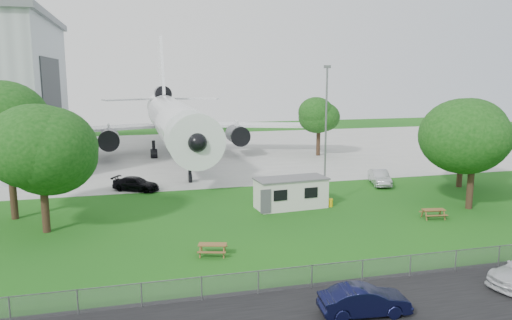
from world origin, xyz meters
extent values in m
plane|color=#216616|center=(0.00, 0.00, 0.00)|extent=(160.00, 160.00, 0.00)
cube|color=black|center=(0.00, -13.00, 0.01)|extent=(120.00, 8.00, 0.02)
cube|color=#B7B7B2|center=(0.00, 38.00, 0.01)|extent=(120.00, 46.00, 0.03)
cube|color=#2D3033|center=(-16.93, 33.00, 6.75)|extent=(0.16, 16.00, 12.96)
cylinder|color=white|center=(-2.00, 34.00, 5.10)|extent=(5.40, 34.00, 5.40)
cone|color=white|center=(-2.00, 15.00, 5.10)|extent=(5.40, 5.50, 5.40)
cone|color=white|center=(-2.00, 55.00, 5.90)|extent=(4.86, 9.00, 4.86)
cube|color=white|center=(-14.50, 37.20, 3.90)|extent=(21.36, 10.77, 0.36)
cube|color=white|center=(10.50, 37.20, 3.90)|extent=(21.36, 10.77, 0.36)
cube|color=white|center=(-2.00, 55.00, 11.60)|extent=(0.46, 9.96, 12.17)
cylinder|color=#515459|center=(-10.50, 33.50, 3.00)|extent=(2.50, 4.20, 2.50)
cylinder|color=#515459|center=(6.50, 33.50, 3.00)|extent=(2.50, 4.20, 2.50)
cylinder|color=#515459|center=(-2.00, 54.00, 7.90)|extent=(2.60, 4.50, 2.60)
cylinder|color=black|center=(-2.00, 18.50, 1.20)|extent=(0.36, 0.36, 2.40)
cylinder|color=black|center=(-4.80, 35.00, 1.20)|extent=(0.44, 0.44, 2.40)
cylinder|color=black|center=(0.80, 35.00, 1.20)|extent=(0.44, 0.44, 2.40)
cube|color=silver|center=(5.14, 6.28, 1.25)|extent=(6.19, 2.99, 2.50)
cube|color=#59595B|center=(5.14, 6.28, 2.56)|extent=(6.40, 3.21, 0.12)
cylinder|color=gold|center=(8.54, 5.68, 0.35)|extent=(0.50, 0.50, 0.70)
cube|color=gray|center=(0.00, -9.50, 0.00)|extent=(58.00, 0.04, 1.30)
cylinder|color=slate|center=(8.20, 6.20, 6.00)|extent=(0.16, 0.16, 12.00)
cylinder|color=#382619|center=(-17.24, 8.69, 2.21)|extent=(0.56, 0.56, 4.41)
sphere|color=#2A5E1E|center=(-17.24, 8.69, 7.60)|extent=(7.21, 7.21, 7.21)
cylinder|color=#382619|center=(-14.31, 4.46, 1.68)|extent=(0.56, 0.56, 3.37)
sphere|color=#2A5E1E|center=(-14.31, 4.46, 5.80)|extent=(7.77, 7.77, 7.77)
cylinder|color=#382619|center=(19.83, 2.07, 1.86)|extent=(0.56, 0.56, 3.71)
sphere|color=#2A5E1E|center=(19.83, 2.07, 6.39)|extent=(7.84, 7.84, 7.84)
cylinder|color=#382619|center=(24.32, 9.41, 1.62)|extent=(0.56, 0.56, 3.24)
sphere|color=#2A5E1E|center=(24.32, 9.41, 5.58)|extent=(7.53, 7.53, 7.53)
cylinder|color=#382619|center=(17.59, 31.15, 1.65)|extent=(0.56, 0.56, 3.30)
sphere|color=#2A5E1E|center=(17.59, 31.15, 5.68)|extent=(6.20, 6.20, 6.20)
imported|color=black|center=(2.33, -13.02, 0.72)|extent=(4.49, 1.94, 1.44)
imported|color=#A9ACB0|center=(16.87, 12.25, 0.75)|extent=(2.79, 4.84, 1.51)
imported|color=black|center=(-7.65, 16.04, 0.68)|extent=(4.99, 3.95, 1.35)
camera|label=1|loc=(-8.41, -33.35, 11.55)|focal=35.00mm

